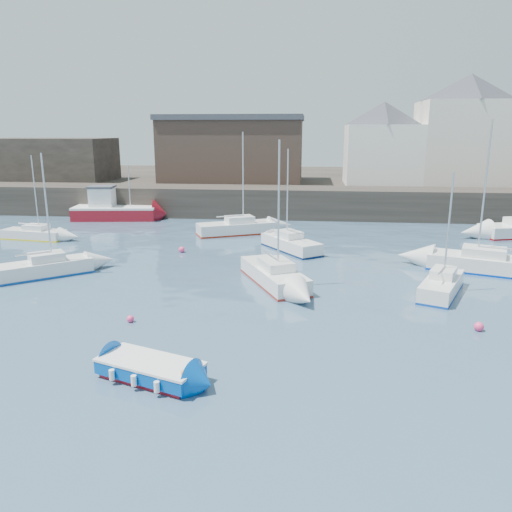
# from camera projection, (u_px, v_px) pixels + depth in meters

# --- Properties ---
(water) EXTENTS (220.00, 220.00, 0.00)m
(water) POSITION_uv_depth(u_px,v_px,m) (221.00, 376.00, 18.19)
(water) COLOR #2D4760
(water) RESTS_ON ground
(quay_wall) EXTENTS (90.00, 5.00, 3.00)m
(quay_wall) POSITION_uv_depth(u_px,v_px,m) (279.00, 202.00, 51.58)
(quay_wall) COLOR #28231E
(quay_wall) RESTS_ON ground
(land_strip) EXTENTS (90.00, 32.00, 2.80)m
(land_strip) POSITION_uv_depth(u_px,v_px,m) (287.00, 185.00, 68.96)
(land_strip) COLOR #28231E
(land_strip) RESTS_ON ground
(bldg_east_a) EXTENTS (13.36, 13.36, 11.80)m
(bldg_east_a) POSITION_uv_depth(u_px,v_px,m) (467.00, 129.00, 54.49)
(bldg_east_a) COLOR beige
(bldg_east_a) RESTS_ON land_strip
(bldg_east_d) EXTENTS (11.14, 11.14, 8.95)m
(bldg_east_d) POSITION_uv_depth(u_px,v_px,m) (383.00, 143.00, 55.29)
(bldg_east_d) COLOR white
(bldg_east_d) RESTS_ON land_strip
(warehouse) EXTENTS (16.40, 10.40, 7.60)m
(warehouse) POSITION_uv_depth(u_px,v_px,m) (233.00, 149.00, 58.65)
(warehouse) COLOR #3D2D26
(warehouse) RESTS_ON land_strip
(bldg_west) EXTENTS (14.00, 8.00, 5.00)m
(bldg_west) POSITION_uv_depth(u_px,v_px,m) (52.00, 159.00, 60.26)
(bldg_west) COLOR #353028
(bldg_west) RESTS_ON land_strip
(blue_dinghy) EXTENTS (4.18, 2.86, 0.73)m
(blue_dinghy) POSITION_uv_depth(u_px,v_px,m) (150.00, 369.00, 17.83)
(blue_dinghy) COLOR maroon
(blue_dinghy) RESTS_ON ground
(fishing_boat) EXTENTS (8.46, 4.04, 5.40)m
(fishing_boat) POSITION_uv_depth(u_px,v_px,m) (113.00, 209.00, 49.97)
(fishing_boat) COLOR maroon
(fishing_boat) RESTS_ON ground
(sailboat_a) EXTENTS (5.55, 5.04, 7.42)m
(sailboat_a) POSITION_uv_depth(u_px,v_px,m) (44.00, 268.00, 30.53)
(sailboat_a) COLOR white
(sailboat_a) RESTS_ON ground
(sailboat_b) EXTENTS (4.59, 6.64, 8.22)m
(sailboat_b) POSITION_uv_depth(u_px,v_px,m) (274.00, 275.00, 29.04)
(sailboat_b) COLOR white
(sailboat_b) RESTS_ON ground
(sailboat_c) EXTENTS (3.50, 5.20, 6.57)m
(sailboat_c) POSITION_uv_depth(u_px,v_px,m) (442.00, 285.00, 27.19)
(sailboat_c) COLOR white
(sailboat_c) RESTS_ON ground
(sailboat_d) EXTENTS (7.67, 4.73, 9.33)m
(sailboat_d) POSITION_uv_depth(u_px,v_px,m) (488.00, 263.00, 31.37)
(sailboat_d) COLOR white
(sailboat_d) RESTS_ON ground
(sailboat_e) EXTENTS (5.45, 2.37, 6.79)m
(sailboat_e) POSITION_uv_depth(u_px,v_px,m) (34.00, 234.00, 41.00)
(sailboat_e) COLOR white
(sailboat_e) RESTS_ON ground
(sailboat_f) EXTENTS (4.83, 5.68, 7.41)m
(sailboat_f) POSITION_uv_depth(u_px,v_px,m) (291.00, 243.00, 37.10)
(sailboat_f) COLOR white
(sailboat_f) RESTS_ON ground
(sailboat_h) EXTENTS (6.95, 4.76, 8.59)m
(sailboat_h) POSITION_uv_depth(u_px,v_px,m) (236.00, 228.00, 42.99)
(sailboat_h) COLOR white
(sailboat_h) RESTS_ON ground
(buoy_near) EXTENTS (0.34, 0.34, 0.34)m
(buoy_near) POSITION_uv_depth(u_px,v_px,m) (131.00, 322.00, 23.28)
(buoy_near) COLOR #FF3974
(buoy_near) RESTS_ON ground
(buoy_mid) EXTENTS (0.42, 0.42, 0.42)m
(buoy_mid) POSITION_uv_depth(u_px,v_px,m) (478.00, 331.00, 22.28)
(buoy_mid) COLOR #FF3974
(buoy_mid) RESTS_ON ground
(buoy_far) EXTENTS (0.44, 0.44, 0.44)m
(buoy_far) POSITION_uv_depth(u_px,v_px,m) (182.00, 252.00, 36.64)
(buoy_far) COLOR #FF3974
(buoy_far) RESTS_ON ground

